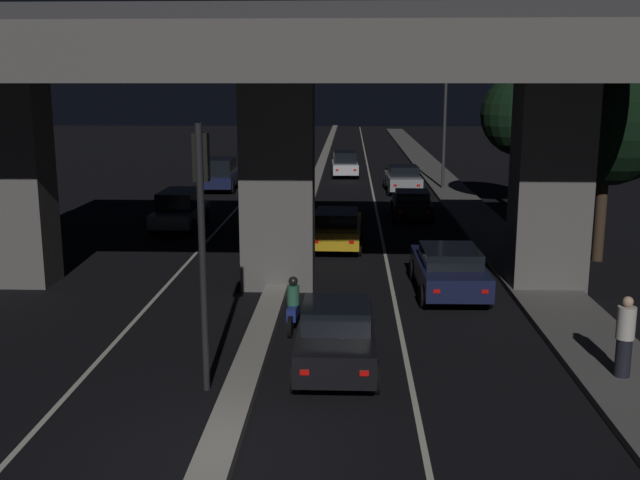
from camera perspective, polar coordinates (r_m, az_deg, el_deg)
The scene contains 23 objects.
ground_plane at distance 13.20m, azimuth -7.92°, elevation -16.46°, with size 200.00×200.00×0.00m, color black.
lane_line_left_inner at distance 47.19m, azimuth -4.71°, elevation 4.24°, with size 0.12×126.00×0.00m, color beige.
lane_line_right_inner at distance 46.86m, azimuth 3.93°, elevation 4.20°, with size 0.12×126.00×0.00m, color beige.
median_divider at distance 46.88m, azimuth -0.40°, elevation 4.37°, with size 0.67×126.00×0.24m, color gray.
sidewalk_right at distance 40.34m, azimuth 10.73°, elevation 2.89°, with size 2.15×126.00×0.17m, color #5B5956.
elevated_overpass at distance 22.73m, azimuth -3.33°, elevation 12.18°, with size 22.07×10.42×8.57m.
traffic_light_left_of_median at distance 15.06m, azimuth -8.98°, elevation 2.11°, with size 0.30×0.49×5.48m.
street_lamp at distance 44.47m, azimuth 9.07°, elevation 9.53°, with size 2.34×0.32×7.61m.
car_black_lead at distance 16.69m, azimuth 1.26°, elevation -7.26°, with size 1.83×4.14×1.52m.
car_dark_blue_second at distance 22.83m, azimuth 9.79°, elevation -2.17°, with size 2.09×4.64×1.44m.
car_taxi_yellow_third at distance 28.90m, azimuth 1.29°, elevation 0.96°, with size 2.08×4.75×1.46m.
car_black_fourth at distance 35.28m, azimuth 7.01°, elevation 2.77°, with size 1.97×3.99×1.33m.
car_silver_fifth at distance 43.82m, azimuth 6.34°, elevation 4.67°, with size 2.10×4.48×1.56m.
car_white_sixth at distance 50.93m, azimuth 1.90°, elevation 5.82°, with size 1.99×4.02×1.70m.
car_grey_lead_oncoming at distance 33.17m, azimuth -10.58°, elevation 2.37°, with size 1.94×4.55×1.68m.
car_dark_blue_second_oncoming at distance 44.50m, azimuth -7.56°, elevation 5.03°, with size 1.92×4.10×1.93m.
car_silver_third_oncoming at distance 52.44m, azimuth -2.14°, elevation 5.89°, with size 2.06×4.04×1.49m.
motorcycle_blue_filtering_near at distance 19.34m, azimuth -2.05°, elevation -5.11°, with size 0.33×1.90×1.40m.
motorcycle_white_filtering_mid at distance 24.73m, azimuth -1.30°, elevation -1.26°, with size 0.32×1.78×1.46m.
motorcycle_red_filtering_far at distance 31.06m, azimuth -0.63°, elevation 1.37°, with size 0.34×1.85×1.35m.
pedestrian_on_sidewalk at distance 17.02m, azimuth 22.21°, elevation -6.85°, with size 0.38×0.38×1.75m.
roadside_tree_kerbside_near at distance 27.98m, azimuth 21.07°, elevation 8.59°, with size 4.63×4.63×7.35m.
roadside_tree_kerbside_mid at distance 38.15m, azimuth 15.17°, elevation 9.21°, with size 4.06×4.06×6.78m.
Camera 1 is at (2.21, -11.42, 6.24)m, focal length 42.00 mm.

